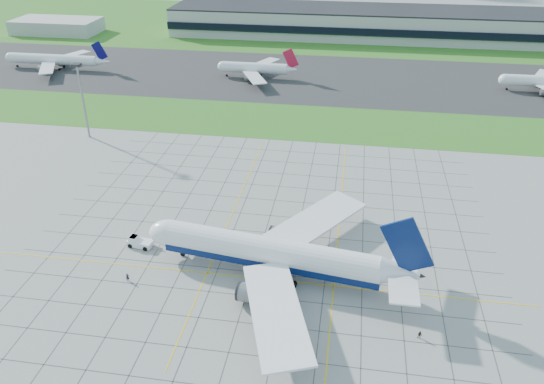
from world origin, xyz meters
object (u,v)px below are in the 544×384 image
object	(u,v)px
light_mast	(81,92)
crew_near	(128,277)
distant_jet_0	(54,59)
distant_jet_1	(256,68)
pushback_tug	(139,242)
crew_far	(420,335)
airliner	(273,253)

from	to	relation	value
light_mast	crew_near	bearing A→B (deg)	-58.83
light_mast	distant_jet_0	distance (m)	92.05
distant_jet_1	light_mast	bearing A→B (deg)	-120.55
pushback_tug	crew_far	size ratio (longest dim) A/B	5.19
airliner	crew_near	distance (m)	31.83
airliner	crew_near	size ratio (longest dim) A/B	32.56
distant_jet_1	crew_far	bearing A→B (deg)	-68.76
airliner	distant_jet_0	distance (m)	188.54
crew_far	distant_jet_1	size ratio (longest dim) A/B	0.04
airliner	pushback_tug	distance (m)	33.71
airliner	distant_jet_0	xyz separation A→B (m)	(-127.37, 139.01, -0.91)
crew_near	distant_jet_1	xyz separation A→B (m)	(0.76, 147.71, 3.52)
pushback_tug	crew_far	distance (m)	66.78
light_mast	pushback_tug	distance (m)	73.91
airliner	light_mast	bearing A→B (deg)	147.06
distant_jet_0	airliner	bearing A→B (deg)	-47.50
crew_far	distant_jet_1	distance (m)	166.67
crew_near	crew_far	xyz separation A→B (m)	(61.12, -7.61, -0.10)
airliner	pushback_tug	xyz separation A→B (m)	(-33.01, 5.30, -4.31)
pushback_tug	crew_near	world-z (taller)	pushback_tug
light_mast	distant_jet_1	xyz separation A→B (m)	(44.51, 75.40, -11.70)
airliner	crew_near	xyz separation A→B (m)	(-30.59, -7.62, -4.44)
crew_near	distant_jet_1	bearing A→B (deg)	53.21
distant_jet_0	distant_jet_1	distance (m)	97.55
airliner	pushback_tug	bearing A→B (deg)	178.98
light_mast	crew_far	xyz separation A→B (m)	(104.86, -79.92, -15.32)
distant_jet_0	pushback_tug	bearing A→B (deg)	-54.79
light_mast	airliner	distance (m)	99.13
light_mast	distant_jet_0	xyz separation A→B (m)	(-53.04, 74.32, -11.69)
distant_jet_0	distant_jet_1	size ratio (longest dim) A/B	1.17
crew_near	distant_jet_0	world-z (taller)	distant_jet_0
light_mast	distant_jet_1	world-z (taller)	light_mast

